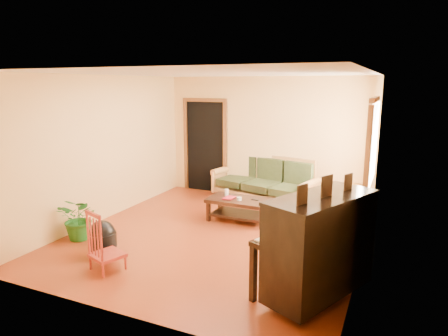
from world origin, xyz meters
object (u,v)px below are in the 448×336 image
at_px(sofa, 263,180).
at_px(ceramic_crock, 359,205).
at_px(coffee_table, 240,210).
at_px(potted_plant, 80,218).
at_px(piano, 320,248).
at_px(footstool, 103,242).
at_px(red_chair, 106,240).
at_px(armchair, 325,225).

distance_m(sofa, ceramic_crock, 1.96).
xyz_separation_m(coffee_table, potted_plant, (-1.98, -1.86, 0.15)).
bearing_deg(potted_plant, coffee_table, 43.11).
xyz_separation_m(sofa, piano, (1.83, -3.45, 0.15)).
xyz_separation_m(footstool, red_chair, (0.38, -0.34, 0.22)).
relative_size(piano, footstool, 3.46).
height_order(armchair, footstool, armchair).
bearing_deg(sofa, armchair, -37.41).
height_order(coffee_table, ceramic_crock, coffee_table).
height_order(sofa, coffee_table, sofa).
height_order(sofa, footstool, sofa).
relative_size(sofa, red_chair, 2.64).
height_order(sofa, piano, piano).
bearing_deg(red_chair, coffee_table, 90.69).
bearing_deg(ceramic_crock, footstool, -131.05).
bearing_deg(red_chair, potted_plant, 168.67).
bearing_deg(potted_plant, armchair, 17.85).
relative_size(ceramic_crock, potted_plant, 0.32).
distance_m(sofa, armchair, 2.60).
relative_size(coffee_table, potted_plant, 1.61).
bearing_deg(piano, armchair, 121.28).
xyz_separation_m(coffee_table, piano, (1.83, -2.13, 0.41)).
bearing_deg(ceramic_crock, sofa, -175.40).
relative_size(coffee_table, red_chair, 1.37).
distance_m(footstool, ceramic_crock, 4.85).
distance_m(coffee_table, armchair, 1.80).
bearing_deg(potted_plant, piano, -4.05).
relative_size(coffee_table, armchair, 1.43).
bearing_deg(armchair, footstool, -146.51).
bearing_deg(sofa, potted_plant, -108.73).
distance_m(armchair, potted_plant, 3.82).
bearing_deg(ceramic_crock, potted_plant, -139.51).
bearing_deg(footstool, ceramic_crock, 48.95).
xyz_separation_m(armchair, potted_plant, (-3.63, -1.17, -0.04)).
bearing_deg(ceramic_crock, coffee_table, -142.45).
height_order(red_chair, potted_plant, red_chair).
height_order(armchair, piano, piano).
relative_size(piano, ceramic_crock, 6.13).
relative_size(piano, red_chair, 1.69).
height_order(sofa, potted_plant, sofa).
distance_m(coffee_table, ceramic_crock, 2.43).
height_order(piano, red_chair, piano).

